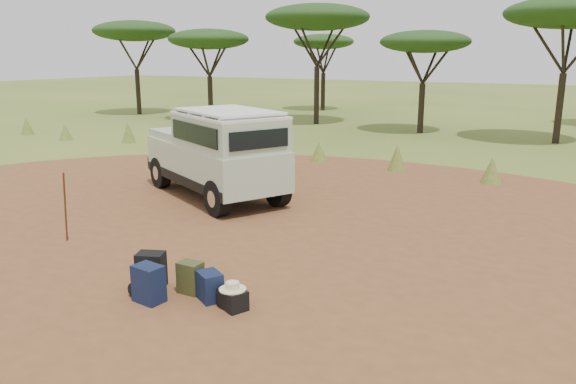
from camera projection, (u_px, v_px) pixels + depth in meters
The scene contains 13 objects.
ground at pixel (247, 252), 10.75m from camera, with size 140.00×140.00×0.00m, color #4C6825.
dirt_clearing at pixel (247, 251), 10.75m from camera, with size 23.00×23.00×0.01m, color brown.
grass_fringe at pixel (399, 160), 17.94m from camera, with size 36.60×1.60×0.90m.
acacia_treeline at pixel (494, 28), 26.01m from camera, with size 46.70×13.20×6.26m.
safari_vehicle at pixel (217, 155), 14.56m from camera, with size 5.13×3.86×2.36m.
walking_staff at pixel (65, 208), 11.01m from camera, with size 0.04×0.04×1.54m, color brown.
backpack_black at pixel (151, 270), 9.03m from camera, with size 0.43×0.32×0.59m, color black.
backpack_navy at pixel (149, 284), 8.50m from camera, with size 0.45×0.32×0.58m, color #131F3E.
backpack_olive at pixel (191, 278), 8.83m from camera, with size 0.37×0.27×0.51m, color #393D1C.
duffel_navy at pixel (210, 287), 8.56m from camera, with size 0.40×0.30×0.45m, color #131F3E.
hard_case at pixel (233, 299), 8.29m from camera, with size 0.43×0.31×0.31m, color black.
stuff_sack at pixel (141, 288), 8.73m from camera, with size 0.28×0.28×0.28m, color black.
safari_hat at pixel (233, 287), 8.25m from camera, with size 0.40×0.40×0.12m.
Camera 1 is at (5.67, -8.48, 3.67)m, focal length 35.00 mm.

